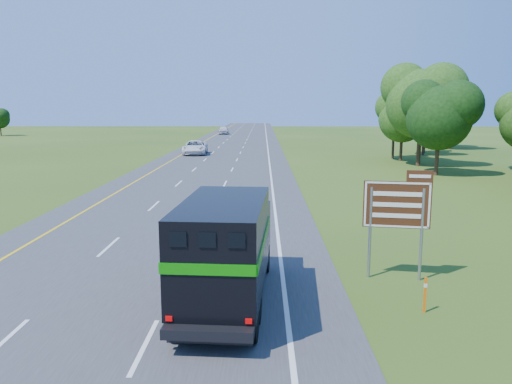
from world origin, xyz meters
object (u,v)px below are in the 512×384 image
white_suv (195,147)px  exit_sign (398,209)px  far_car (224,130)px  horse_truck (227,247)px

white_suv → exit_sign: exit_sign is taller
exit_sign → far_car: bearing=107.4°
horse_truck → far_car: (-7.67, 96.89, -0.86)m
horse_truck → far_car: 97.19m
horse_truck → far_car: horse_truck is taller
horse_truck → exit_sign: exit_sign is taller
horse_truck → far_car: size_ratio=1.44×
horse_truck → white_suv: (-7.55, 48.86, -0.88)m
white_suv → exit_sign: size_ratio=1.63×
horse_truck → white_suv: horse_truck is taller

